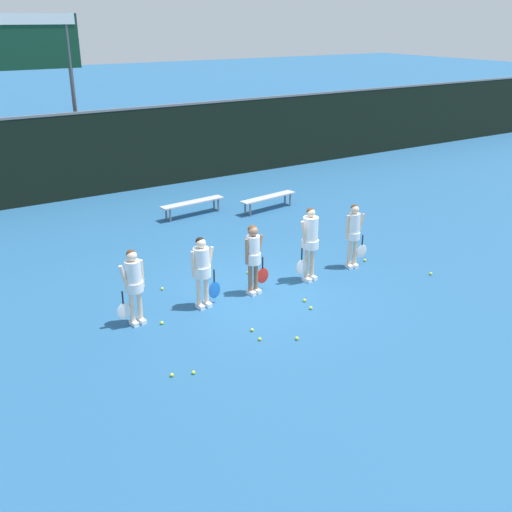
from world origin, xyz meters
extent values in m
plane|color=#235684|center=(0.00, 0.00, 0.00)|extent=(140.00, 140.00, 0.00)
cube|color=black|center=(0.00, 9.77, 1.43)|extent=(60.00, 0.06, 2.86)
cube|color=slate|center=(0.00, 9.77, 2.90)|extent=(60.00, 0.08, 0.08)
cylinder|color=#515156|center=(-0.62, 10.89, 2.99)|extent=(0.14, 0.14, 5.97)
cube|color=#0F3823|center=(-2.29, 10.89, 5.11)|extent=(4.09, 0.12, 1.73)
cube|color=white|center=(-2.29, 10.82, 5.80)|extent=(3.93, 0.02, 0.35)
cube|color=#B2B2B7|center=(3.68, 5.13, 0.43)|extent=(2.14, 0.65, 0.04)
cylinder|color=slate|center=(4.52, 5.38, 0.21)|extent=(0.06, 0.06, 0.41)
cylinder|color=slate|center=(4.55, 5.13, 0.21)|extent=(0.06, 0.06, 0.41)
cylinder|color=slate|center=(2.81, 5.14, 0.21)|extent=(0.06, 0.06, 0.41)
cylinder|color=slate|center=(2.84, 4.89, 0.21)|extent=(0.06, 0.06, 0.41)
cube|color=#B2B2B7|center=(1.34, 5.92, 0.44)|extent=(2.20, 0.56, 0.04)
cylinder|color=slate|center=(2.22, 6.13, 0.21)|extent=(0.06, 0.06, 0.42)
cylinder|color=slate|center=(2.24, 5.87, 0.21)|extent=(0.06, 0.06, 0.42)
cylinder|color=slate|center=(0.44, 5.96, 0.21)|extent=(0.06, 0.06, 0.42)
cylinder|color=slate|center=(0.47, 5.71, 0.21)|extent=(0.06, 0.06, 0.42)
cylinder|color=beige|center=(-2.79, 0.09, 0.39)|extent=(0.10, 0.10, 0.77)
cylinder|color=beige|center=(-2.97, 0.07, 0.39)|extent=(0.10, 0.10, 0.77)
cube|color=white|center=(-2.79, 0.06, 0.04)|extent=(0.14, 0.25, 0.09)
cube|color=white|center=(-2.97, 0.04, 0.04)|extent=(0.14, 0.25, 0.09)
cylinder|color=white|center=(-2.88, 0.08, 0.84)|extent=(0.37, 0.37, 0.21)
cylinder|color=white|center=(-2.88, 0.08, 1.08)|extent=(0.32, 0.32, 0.62)
sphere|color=beige|center=(-2.88, 0.08, 1.50)|extent=(0.22, 0.22, 0.22)
sphere|color=#4C331E|center=(-2.88, 0.10, 1.53)|extent=(0.20, 0.20, 0.20)
cylinder|color=beige|center=(-3.08, 0.06, 1.07)|extent=(0.20, 0.10, 0.59)
cylinder|color=beige|center=(-2.69, 0.11, 1.07)|extent=(0.08, 0.08, 0.59)
cylinder|color=black|center=(-3.16, 0.03, 0.69)|extent=(0.03, 0.03, 0.26)
ellipsoid|color=silver|center=(-3.16, 0.03, 0.37)|extent=(0.29, 0.03, 0.36)
cylinder|color=beige|center=(-1.28, 0.05, 0.38)|extent=(0.10, 0.10, 0.76)
cylinder|color=beige|center=(-1.47, 0.03, 0.38)|extent=(0.10, 0.10, 0.76)
cube|color=white|center=(-1.28, 0.02, 0.04)|extent=(0.13, 0.25, 0.09)
cube|color=white|center=(-1.47, 0.00, 0.04)|extent=(0.13, 0.25, 0.09)
cylinder|color=white|center=(-1.38, 0.04, 0.84)|extent=(0.40, 0.40, 0.24)
cylinder|color=white|center=(-1.38, 0.04, 1.06)|extent=(0.35, 0.35, 0.61)
sphere|color=beige|center=(-1.38, 0.04, 1.48)|extent=(0.22, 0.22, 0.22)
sphere|color=black|center=(-1.38, 0.06, 1.50)|extent=(0.20, 0.20, 0.20)
cylinder|color=beige|center=(-1.16, 0.06, 1.05)|extent=(0.20, 0.09, 0.58)
cylinder|color=beige|center=(-1.58, 0.02, 1.05)|extent=(0.08, 0.08, 0.58)
cylinder|color=black|center=(-1.08, 0.04, 0.67)|extent=(0.03, 0.03, 0.29)
ellipsoid|color=blue|center=(-1.08, 0.04, 0.33)|extent=(0.29, 0.03, 0.39)
cylinder|color=#8C664C|center=(-0.01, 0.05, 0.39)|extent=(0.10, 0.10, 0.78)
cylinder|color=#8C664C|center=(-0.18, 0.02, 0.39)|extent=(0.10, 0.10, 0.78)
cube|color=white|center=(-0.01, 0.02, 0.04)|extent=(0.15, 0.25, 0.09)
cube|color=white|center=(-0.17, -0.01, 0.04)|extent=(0.15, 0.25, 0.09)
cylinder|color=white|center=(-0.09, 0.03, 0.86)|extent=(0.35, 0.35, 0.24)
cylinder|color=white|center=(-0.09, 0.03, 1.08)|extent=(0.30, 0.30, 0.61)
sphere|color=#8C664C|center=(-0.09, 0.03, 1.51)|extent=(0.23, 0.23, 0.23)
sphere|color=#4C331E|center=(-0.10, 0.05, 1.53)|extent=(0.21, 0.21, 0.21)
cylinder|color=#8C664C|center=(0.09, 0.06, 1.07)|extent=(0.21, 0.11, 0.59)
cylinder|color=#8C664C|center=(-0.27, 0.00, 1.07)|extent=(0.08, 0.08, 0.58)
cylinder|color=black|center=(0.18, 0.06, 0.69)|extent=(0.03, 0.03, 0.27)
ellipsoid|color=red|center=(0.18, 0.06, 0.37)|extent=(0.32, 0.03, 0.38)
cylinder|color=beige|center=(1.52, -0.03, 0.43)|extent=(0.10, 0.10, 0.86)
cylinder|color=beige|center=(1.33, -0.07, 0.43)|extent=(0.10, 0.10, 0.86)
cube|color=white|center=(1.53, -0.06, 0.04)|extent=(0.16, 0.26, 0.09)
cube|color=white|center=(1.34, -0.10, 0.04)|extent=(0.16, 0.26, 0.09)
cylinder|color=white|center=(1.43, -0.05, 0.93)|extent=(0.41, 0.41, 0.20)
cylinder|color=white|center=(1.43, -0.05, 1.22)|extent=(0.36, 0.36, 0.73)
sphere|color=beige|center=(1.43, -0.05, 1.68)|extent=(0.20, 0.20, 0.20)
sphere|color=#4C331E|center=(1.42, -0.03, 1.71)|extent=(0.18, 0.18, 0.18)
cylinder|color=beige|center=(1.21, -0.10, 1.21)|extent=(0.23, 0.12, 0.69)
cylinder|color=beige|center=(1.63, -0.01, 1.21)|extent=(0.08, 0.08, 0.69)
cylinder|color=black|center=(1.14, -0.13, 0.76)|extent=(0.03, 0.03, 0.28)
ellipsoid|color=silver|center=(1.14, -0.13, 0.42)|extent=(0.30, 0.03, 0.39)
cylinder|color=beige|center=(2.90, 0.00, 0.39)|extent=(0.10, 0.10, 0.78)
cylinder|color=beige|center=(2.74, 0.03, 0.39)|extent=(0.10, 0.10, 0.78)
cube|color=white|center=(2.89, -0.03, 0.04)|extent=(0.15, 0.26, 0.09)
cube|color=white|center=(2.73, 0.00, 0.04)|extent=(0.15, 0.26, 0.09)
cylinder|color=white|center=(2.82, 0.01, 0.84)|extent=(0.33, 0.33, 0.18)
cylinder|color=white|center=(2.82, 0.01, 1.10)|extent=(0.29, 0.29, 0.63)
sphere|color=beige|center=(2.82, 0.01, 1.52)|extent=(0.21, 0.21, 0.21)
sphere|color=#4C331E|center=(2.82, 0.03, 1.54)|extent=(0.19, 0.19, 0.19)
cylinder|color=beige|center=(3.00, -0.02, 1.08)|extent=(0.21, 0.11, 0.61)
cylinder|color=beige|center=(2.65, 0.05, 1.08)|extent=(0.08, 0.08, 0.60)
cylinder|color=black|center=(3.07, -0.05, 0.70)|extent=(0.03, 0.03, 0.26)
ellipsoid|color=silver|center=(3.07, -0.05, 0.39)|extent=(0.32, 0.03, 0.35)
sphere|color=#CCE033|center=(4.13, -1.41, 0.03)|extent=(0.07, 0.07, 0.07)
sphere|color=#CCE033|center=(0.39, 1.03, 0.03)|extent=(0.07, 0.07, 0.07)
sphere|color=#CCE033|center=(-0.50, -2.22, 0.03)|extent=(0.07, 0.07, 0.07)
sphere|color=#CCE033|center=(3.36, 0.10, 0.03)|extent=(0.07, 0.07, 0.07)
sphere|color=#CCE033|center=(-2.47, -0.23, 0.04)|extent=(0.07, 0.07, 0.07)
sphere|color=#CCE033|center=(-1.06, -1.47, 0.03)|extent=(0.07, 0.07, 0.07)
sphere|color=#CCE033|center=(-2.75, -2.22, 0.03)|extent=(0.07, 0.07, 0.07)
sphere|color=#CCE033|center=(-3.11, -2.09, 0.03)|extent=(0.07, 0.07, 0.07)
sphere|color=#CCE033|center=(0.53, -1.32, 0.03)|extent=(0.07, 0.07, 0.07)
sphere|color=#CCE033|center=(-1.78, 1.30, 0.03)|extent=(0.07, 0.07, 0.07)
sphere|color=#CCE033|center=(0.63, -0.95, 0.04)|extent=(0.07, 0.07, 0.07)
sphere|color=#CCE033|center=(-1.12, -1.86, 0.03)|extent=(0.07, 0.07, 0.07)
camera|label=1|loc=(-6.65, -10.45, 5.88)|focal=42.00mm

